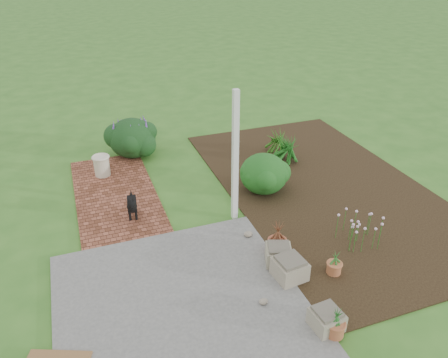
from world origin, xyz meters
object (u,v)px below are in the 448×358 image
object	(u,v)px
cream_ceramic_urn	(102,166)
evergreen_shrub	(264,173)
stone_trough_near	(326,320)
black_dog	(132,204)

from	to	relation	value
cream_ceramic_urn	evergreen_shrub	size ratio (longest dim) A/B	0.46
stone_trough_near	black_dog	xyz separation A→B (m)	(-1.98, 3.54, 0.16)
cream_ceramic_urn	evergreen_shrub	bearing A→B (deg)	-30.68
black_dog	cream_ceramic_urn	distance (m)	1.94
stone_trough_near	evergreen_shrub	xyz separation A→B (m)	(0.74, 3.63, 0.28)
stone_trough_near	cream_ceramic_urn	xyz separation A→B (m)	(-2.33, 5.45, 0.09)
cream_ceramic_urn	stone_trough_near	bearing A→B (deg)	-66.87
stone_trough_near	black_dog	distance (m)	4.06
stone_trough_near	cream_ceramic_urn	bearing A→B (deg)	113.13
black_dog	evergreen_shrub	world-z (taller)	evergreen_shrub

